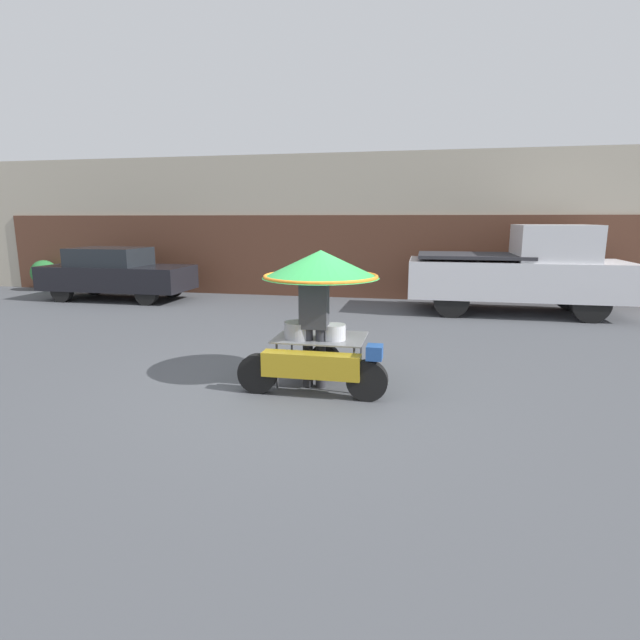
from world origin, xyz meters
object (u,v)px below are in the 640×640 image
(parked_car, at_px, (116,273))
(potted_plant, at_px, (44,274))
(vendor_person, at_px, (314,320))
(pickup_truck, at_px, (521,272))
(vendor_motorcycle_cart, at_px, (320,285))

(parked_car, xyz_separation_m, potted_plant, (-3.44, 1.23, -0.21))
(vendor_person, relative_size, potted_plant, 1.71)
(parked_car, bearing_deg, vendor_person, -41.18)
(pickup_truck, bearing_deg, vendor_person, -120.52)
(vendor_person, height_order, potted_plant, vendor_person)
(vendor_motorcycle_cart, relative_size, potted_plant, 2.04)
(vendor_motorcycle_cart, bearing_deg, vendor_person, -105.98)
(pickup_truck, bearing_deg, parked_car, -179.68)
(vendor_motorcycle_cart, xyz_separation_m, vendor_person, (-0.04, -0.15, -0.46))
(parked_car, bearing_deg, vendor_motorcycle_cart, -40.31)
(pickup_truck, bearing_deg, vendor_motorcycle_cart, -120.84)
(vendor_person, xyz_separation_m, pickup_truck, (3.76, 6.38, 0.09))
(vendor_person, height_order, pickup_truck, pickup_truck)
(vendor_motorcycle_cart, height_order, parked_car, vendor_motorcycle_cart)
(vendor_person, relative_size, parked_car, 0.40)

